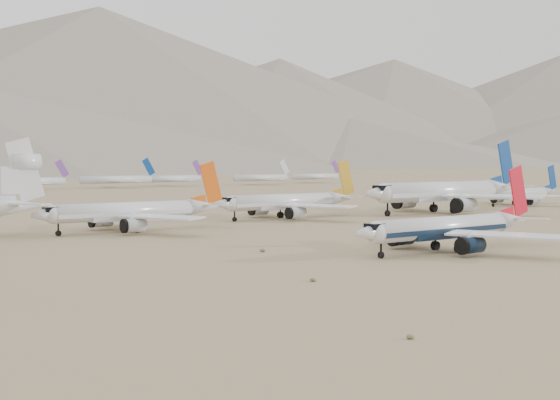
# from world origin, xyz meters

# --- Properties ---
(ground) EXTENTS (7000.00, 7000.00, 0.00)m
(ground) POSITION_xyz_m (0.00, 0.00, 0.00)
(ground) COLOR #86704E
(ground) RESTS_ON ground
(main_airliner) EXTENTS (40.93, 39.98, 14.45)m
(main_airliner) POSITION_xyz_m (-4.59, -3.78, 3.97)
(main_airliner) COLOR silver
(main_airliner) RESTS_ON ground
(row2_navy_widebody) EXTENTS (60.74, 59.39, 21.61)m
(row2_navy_widebody) POSITION_xyz_m (69.06, 59.43, 6.03)
(row2_navy_widebody) COLOR silver
(row2_navy_widebody) RESTS_ON ground
(row2_gold_tail) EXTENTS (43.46, 42.50, 15.47)m
(row2_gold_tail) POSITION_xyz_m (18.89, 69.73, 4.33)
(row2_gold_tail) COLOR silver
(row2_gold_tail) RESTS_ON ground
(row2_orange_tail) EXTENTS (42.41, 41.49, 15.13)m
(row2_orange_tail) POSITION_xyz_m (-30.35, 61.32, 4.25)
(row2_orange_tail) COLOR silver
(row2_orange_tail) RESTS_ON ground
(row2_blue_far) EXTENTS (38.47, 37.61, 13.67)m
(row2_blue_far) POSITION_xyz_m (118.37, 68.39, 3.81)
(row2_blue_far) COLOR silver
(row2_blue_far) RESTS_ON ground
(foothills) EXTENTS (4637.50, 1395.00, 155.00)m
(foothills) POSITION_xyz_m (526.68, 1100.00, 67.15)
(foothills) COLOR slate
(foothills) RESTS_ON ground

